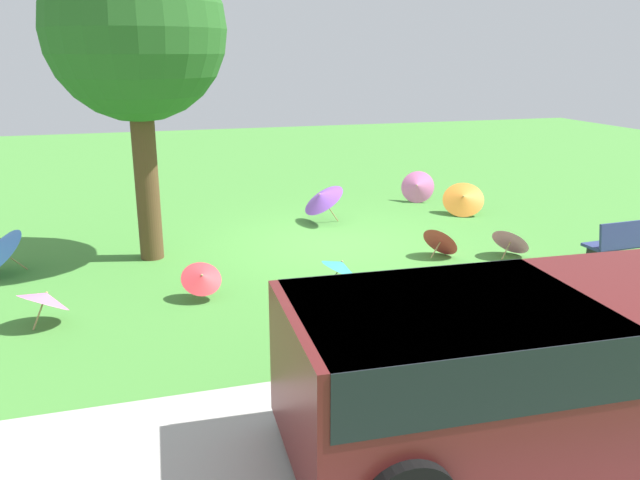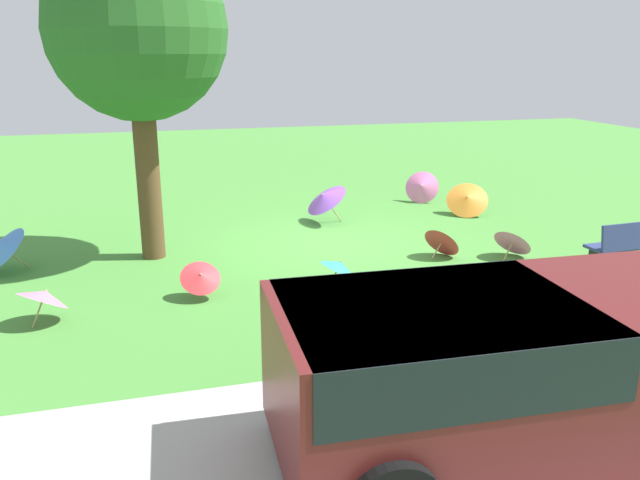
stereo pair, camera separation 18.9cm
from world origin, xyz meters
The scene contains 14 objects.
ground centered at (0.00, 0.00, 0.00)m, with size 40.00×40.00×0.00m, color #478C38.
road_strip centered at (0.00, 6.89, 0.00)m, with size 40.00×3.92×0.01m, color #B2AFA8.
van_dark centered at (0.38, 6.79, 0.91)m, with size 4.67×2.28×1.53m.
park_bench centered at (-4.44, 2.85, 0.47)m, with size 1.62×0.56×0.90m.
shade_tree centered at (3.37, -0.17, 3.91)m, with size 3.03×3.03×5.47m.
parasol_red_0 centered at (-1.70, 1.25, 0.31)m, with size 0.78×0.83×0.61m.
parasol_teal_0 centered at (0.63, 2.41, 0.42)m, with size 0.60×0.60×0.61m.
parasol_blue_0 centered at (5.86, 0.08, 0.47)m, with size 1.09×1.15×0.85m.
parasol_pink_1 centered at (-2.92, 1.61, 0.31)m, with size 0.83×0.88×0.60m.
parasol_red_4 centered at (2.74, 2.18, 0.37)m, with size 0.65×0.59×0.60m.
parasol_pink_2 centered at (4.89, 2.49, 0.39)m, with size 0.98×0.98×0.64m.
parasol_orange_1 centered at (-3.60, -1.41, 0.39)m, with size 1.19×1.12×0.78m.
parasol_pink_3 centered at (-3.15, -2.90, 0.40)m, with size 0.97×0.91×0.81m.
parasol_purple_0 centered at (-0.28, -1.60, 0.58)m, with size 1.04×1.09×0.93m.
Camera 2 is at (3.45, 11.39, 3.60)m, focal length 35.97 mm.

